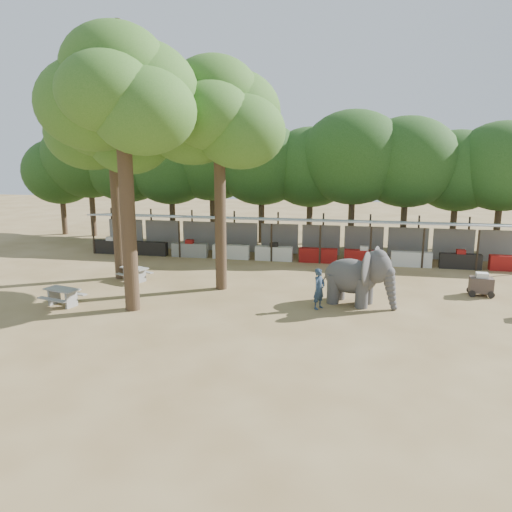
% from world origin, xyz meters
% --- Properties ---
extents(ground, '(100.00, 100.00, 0.00)m').
position_xyz_m(ground, '(0.00, 0.00, 0.00)').
color(ground, brown).
rests_on(ground, ground).
extents(vendor_stalls, '(28.00, 2.99, 2.80)m').
position_xyz_m(vendor_stalls, '(-0.00, 13.84, 1.18)').
color(vendor_stalls, '#A6A9AD').
rests_on(vendor_stalls, ground).
extents(yard_tree_left, '(7.10, 6.90, 11.02)m').
position_xyz_m(yard_tree_left, '(-9.13, 7.19, 8.20)').
color(yard_tree_left, '#332316').
rests_on(yard_tree_left, ground).
extents(yard_tree_center, '(7.10, 6.90, 12.04)m').
position_xyz_m(yard_tree_center, '(-6.13, 2.19, 9.21)').
color(yard_tree_center, '#332316').
rests_on(yard_tree_center, ground).
extents(yard_tree_back, '(7.10, 6.90, 11.36)m').
position_xyz_m(yard_tree_back, '(-3.13, 6.19, 8.54)').
color(yard_tree_back, '#332316').
rests_on(yard_tree_back, ground).
extents(backdrop_trees, '(46.46, 5.95, 8.33)m').
position_xyz_m(backdrop_trees, '(0.00, 19.00, 5.51)').
color(backdrop_trees, '#332316').
rests_on(backdrop_trees, ground).
extents(elephant, '(3.58, 2.68, 2.66)m').
position_xyz_m(elephant, '(3.85, 4.66, 1.33)').
color(elephant, '#3B3939').
rests_on(elephant, ground).
extents(handler, '(0.72, 0.79, 1.83)m').
position_xyz_m(handler, '(2.11, 3.72, 0.92)').
color(handler, '#26384C').
rests_on(handler, ground).
extents(picnic_table_near, '(1.93, 1.81, 0.80)m').
position_xyz_m(picnic_table_near, '(-9.35, 1.87, 0.52)').
color(picnic_table_near, gray).
rests_on(picnic_table_near, ground).
extents(picnic_table_far, '(1.93, 1.84, 0.76)m').
position_xyz_m(picnic_table_far, '(-7.97, 6.52, 0.50)').
color(picnic_table_far, gray).
rests_on(picnic_table_far, ground).
extents(cart_back, '(1.21, 0.83, 1.15)m').
position_xyz_m(cart_back, '(9.69, 7.23, 0.56)').
color(cart_back, '#392E28').
rests_on(cart_back, ground).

